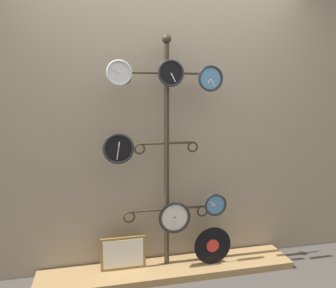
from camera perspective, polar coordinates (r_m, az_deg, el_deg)
name	(u,v)px	position (r m, az deg, el deg)	size (l,w,h in m)	color
shop_wall	(163,110)	(2.86, -0.95, 5.97)	(4.40, 0.04, 2.80)	gray
low_shelf	(168,270)	(3.03, 0.05, -21.05)	(2.20, 0.36, 0.06)	#9E7A4C
display_stand	(167,191)	(2.82, -0.23, -8.24)	(0.78, 0.39, 2.01)	#382D1E
clock_top_left	(119,73)	(2.56, -8.51, 12.18)	(0.20, 0.04, 0.20)	silver
clock_top_center	(171,73)	(2.62, 0.48, 12.24)	(0.21, 0.04, 0.21)	black
clock_top_right	(210,78)	(2.70, 7.38, 11.26)	(0.21, 0.04, 0.21)	#4C84B2
clock_middle_left	(118,148)	(2.57, -8.64, -0.77)	(0.25, 0.04, 0.25)	black
clock_bottom_center	(175,217)	(2.82, 1.15, -12.66)	(0.28, 0.04, 0.28)	silver
clock_bottom_right	(215,205)	(2.89, 8.25, -10.44)	(0.20, 0.04, 0.20)	#4C84B2
vinyl_record	(213,246)	(3.01, 7.79, -17.13)	(0.33, 0.01, 0.33)	black
picture_frame	(123,253)	(2.94, -7.79, -18.35)	(0.38, 0.02, 0.29)	olive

